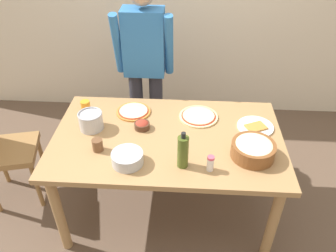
# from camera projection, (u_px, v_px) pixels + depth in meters

# --- Properties ---
(ground) EXTENTS (8.00, 8.00, 0.00)m
(ground) POSITION_uv_depth(u_px,v_px,m) (168.00, 208.00, 2.79)
(ground) COLOR brown
(dining_table) EXTENTS (1.60, 0.96, 0.76)m
(dining_table) POSITION_uv_depth(u_px,v_px,m) (168.00, 146.00, 2.39)
(dining_table) COLOR #A37A4C
(dining_table) RESTS_ON ground
(person_cook) EXTENTS (0.49, 0.25, 1.62)m
(person_cook) POSITION_uv_depth(u_px,v_px,m) (145.00, 63.00, 2.85)
(person_cook) COLOR #2D2D38
(person_cook) RESTS_ON ground
(pizza_raw_on_board) EXTENTS (0.29, 0.29, 0.02)m
(pizza_raw_on_board) POSITION_uv_depth(u_px,v_px,m) (198.00, 116.00, 2.51)
(pizza_raw_on_board) COLOR beige
(pizza_raw_on_board) RESTS_ON dining_table
(pizza_cooked_on_tray) EXTENTS (0.26, 0.26, 0.02)m
(pizza_cooked_on_tray) POSITION_uv_depth(u_px,v_px,m) (133.00, 111.00, 2.57)
(pizza_cooked_on_tray) COLOR #C67A33
(pizza_cooked_on_tray) RESTS_ON dining_table
(plate_with_slice) EXTENTS (0.26, 0.26, 0.02)m
(plate_with_slice) POSITION_uv_depth(u_px,v_px,m) (255.00, 127.00, 2.41)
(plate_with_slice) COLOR white
(plate_with_slice) RESTS_ON dining_table
(popcorn_bowl) EXTENTS (0.28, 0.28, 0.11)m
(popcorn_bowl) POSITION_uv_depth(u_px,v_px,m) (253.00, 149.00, 2.13)
(popcorn_bowl) COLOR brown
(popcorn_bowl) RESTS_ON dining_table
(mixing_bowl_steel) EXTENTS (0.20, 0.20, 0.08)m
(mixing_bowl_steel) POSITION_uv_depth(u_px,v_px,m) (127.00, 158.00, 2.09)
(mixing_bowl_steel) COLOR #B7B7BC
(mixing_bowl_steel) RESTS_ON dining_table
(small_sauce_bowl) EXTENTS (0.11, 0.11, 0.06)m
(small_sauce_bowl) POSITION_uv_depth(u_px,v_px,m) (142.00, 125.00, 2.39)
(small_sauce_bowl) COLOR #4C2D1E
(small_sauce_bowl) RESTS_ON dining_table
(olive_oil_bottle) EXTENTS (0.07, 0.07, 0.26)m
(olive_oil_bottle) POSITION_uv_depth(u_px,v_px,m) (183.00, 152.00, 2.03)
(olive_oil_bottle) COLOR #47561E
(olive_oil_bottle) RESTS_ON dining_table
(steel_pot) EXTENTS (0.17, 0.17, 0.13)m
(steel_pot) POSITION_uv_depth(u_px,v_px,m) (91.00, 121.00, 2.37)
(steel_pot) COLOR #B7B7BC
(steel_pot) RESTS_ON dining_table
(cup_orange) EXTENTS (0.07, 0.07, 0.08)m
(cup_orange) POSITION_uv_depth(u_px,v_px,m) (86.00, 106.00, 2.56)
(cup_orange) COLOR orange
(cup_orange) RESTS_ON dining_table
(cup_small_brown) EXTENTS (0.07, 0.07, 0.08)m
(cup_small_brown) POSITION_uv_depth(u_px,v_px,m) (98.00, 145.00, 2.19)
(cup_small_brown) COLOR brown
(cup_small_brown) RESTS_ON dining_table
(salt_shaker) EXTENTS (0.04, 0.04, 0.11)m
(salt_shaker) POSITION_uv_depth(u_px,v_px,m) (210.00, 163.00, 2.03)
(salt_shaker) COLOR white
(salt_shaker) RESTS_ON dining_table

